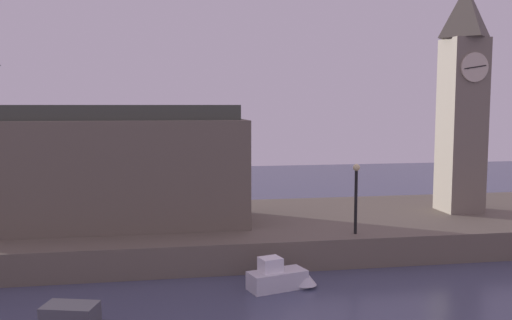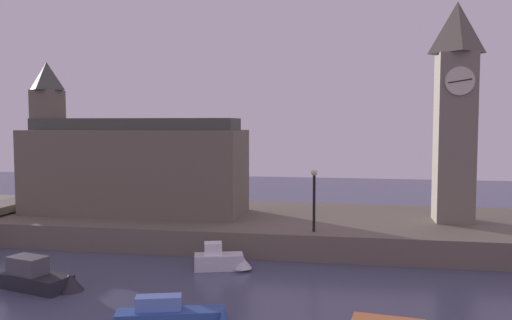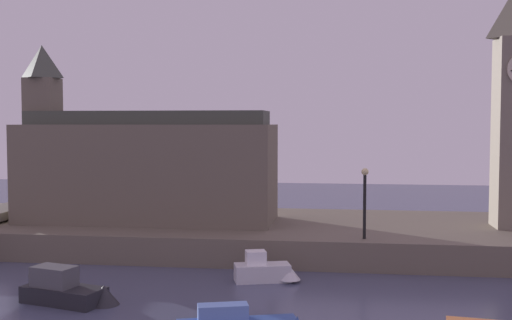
# 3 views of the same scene
# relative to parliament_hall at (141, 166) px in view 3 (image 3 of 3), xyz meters

# --- Properties ---
(far_embankment) EXTENTS (70.00, 12.00, 1.50)m
(far_embankment) POSITION_rel_parliament_hall_xyz_m (9.82, 0.58, -4.02)
(far_embankment) COLOR #6B6051
(far_embankment) RESTS_ON ground
(parliament_hall) EXTENTS (15.06, 5.35, 10.55)m
(parliament_hall) POSITION_rel_parliament_hall_xyz_m (0.00, 0.00, 0.00)
(parliament_hall) COLOR #6B6051
(parliament_hall) RESTS_ON far_embankment
(streetlamp) EXTENTS (0.36, 0.36, 3.59)m
(streetlamp) POSITION_rel_parliament_hall_xyz_m (13.04, -4.28, -1.01)
(streetlamp) COLOR black
(streetlamp) RESTS_ON far_embankment
(boat_ferry_white) EXTENTS (3.28, 1.78, 1.42)m
(boat_ferry_white) POSITION_rel_parliament_hall_xyz_m (8.46, -7.60, -4.27)
(boat_ferry_white) COLOR silver
(boat_ferry_white) RESTS_ON ground
(boat_barge_dark) EXTENTS (4.37, 2.36, 1.56)m
(boat_barge_dark) POSITION_rel_parliament_hall_xyz_m (0.99, -12.26, -4.25)
(boat_barge_dark) COLOR #232328
(boat_barge_dark) RESTS_ON ground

